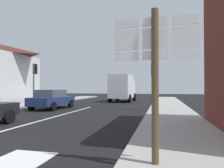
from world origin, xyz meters
TOP-DOWN VIEW (x-y plane):
  - ground_plane at (0.00, 10.00)m, footprint 80.00×80.00m
  - sidewalk_right at (6.37, 8.00)m, footprint 2.90×44.00m
  - lane_centre_stripe at (0.00, 6.00)m, footprint 0.16×12.00m
  - lane_turn_arrow at (2.70, -1.00)m, footprint 1.20×2.20m
  - sedan_far at (-2.38, 9.97)m, footprint 2.09×4.26m
  - delivery_truck at (1.37, 19.36)m, footprint 2.64×5.08m
  - route_sign_post at (5.67, -0.47)m, footprint 1.66×0.14m
  - traffic_light_far_right at (5.22, 18.02)m, footprint 0.30×0.49m
  - traffic_light_near_right at (5.22, 10.58)m, footprint 0.30×0.49m
  - traffic_light_near_left at (-5.22, 12.00)m, footprint 0.30×0.49m

SIDE VIEW (x-z plane):
  - ground_plane at x=0.00m, z-range 0.00..0.00m
  - lane_centre_stripe at x=0.00m, z-range 0.00..0.01m
  - lane_turn_arrow at x=2.70m, z-range 0.00..0.01m
  - sidewalk_right at x=6.37m, z-range 0.00..0.14m
  - sedan_far at x=-2.38m, z-range 0.03..1.50m
  - delivery_truck at x=1.37m, z-range 0.13..3.18m
  - route_sign_post at x=5.67m, z-range 0.40..3.60m
  - traffic_light_near_right at x=5.22m, z-range 0.81..4.17m
  - traffic_light_far_right at x=5.22m, z-range 0.85..4.38m
  - traffic_light_near_left at x=-5.22m, z-range 0.90..4.64m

